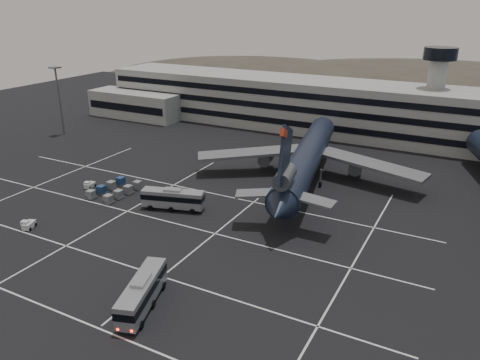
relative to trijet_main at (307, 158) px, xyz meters
name	(u,v)px	position (x,y,z in m)	size (l,w,h in m)	color
ground	(140,228)	(-16.91, -31.78, -5.25)	(260.00, 260.00, 0.00)	black
lane_markings	(147,227)	(-15.96, -31.06, -5.24)	(90.00, 55.62, 0.01)	silver
terminal	(289,104)	(-19.86, 39.36, 1.68)	(125.00, 26.00, 24.00)	gray
hills	(413,109)	(1.08, 138.22, -17.32)	(352.00, 180.00, 44.00)	#38332B
lightpole_left	(58,91)	(-71.91, 3.22, 6.57)	(2.40, 2.40, 18.28)	slate
trijet_main	(307,158)	(0.00, 0.00, 0.00)	(46.58, 57.41, 18.08)	black
bus_near	(142,291)	(-2.97, -48.15, -3.08)	(5.96, 11.49, 3.97)	gray
bus_far	(173,198)	(-16.21, -23.22, -3.10)	(11.39, 5.65, 3.93)	gray
tug_a	(90,185)	(-36.72, -22.77, -4.62)	(1.64, 2.38, 1.42)	beige
tug_b	(29,225)	(-32.69, -40.41, -4.59)	(2.12, 2.65, 1.49)	beige
uld_cluster	(115,190)	(-30.30, -22.65, -4.45)	(6.44, 10.10, 1.63)	#2D2D30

